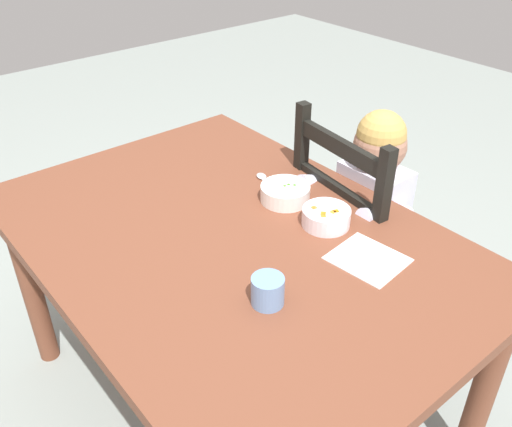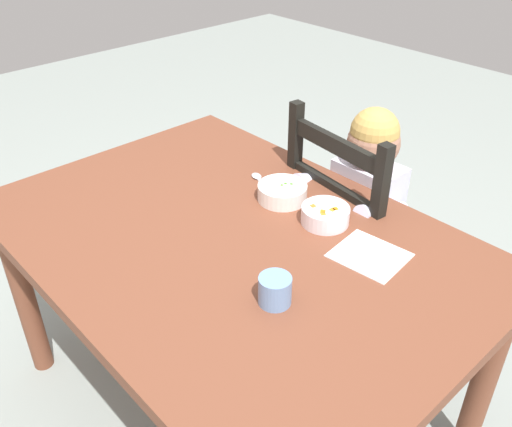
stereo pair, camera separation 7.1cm
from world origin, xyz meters
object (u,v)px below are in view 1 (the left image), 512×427
object	(u,v)px
dining_table	(231,259)
drinking_cup	(268,291)
dining_chair	(361,246)
bowl_of_carrots	(326,217)
spoon	(264,179)
child_figure	(367,205)
bowl_of_peas	(285,193)

from	to	relation	value
dining_table	drinking_cup	size ratio (longest dim) A/B	17.83
dining_table	dining_chair	bearing A→B (deg)	85.41
bowl_of_carrots	spoon	xyz separation A→B (m)	(-0.31, 0.03, -0.02)
child_figure	bowl_of_peas	size ratio (longest dim) A/B	6.32
child_figure	drinking_cup	size ratio (longest dim) A/B	12.12
dining_table	child_figure	world-z (taller)	child_figure
bowl_of_peas	dining_table	bearing A→B (deg)	-81.03
bowl_of_carrots	drinking_cup	world-z (taller)	drinking_cup
dining_chair	spoon	distance (m)	0.44
child_figure	drinking_cup	bearing A→B (deg)	-70.01
child_figure	drinking_cup	xyz separation A→B (m)	(0.23, -0.63, 0.13)
child_figure	dining_table	bearing A→B (deg)	-95.29
bowl_of_peas	bowl_of_carrots	world-z (taller)	same
bowl_of_peas	drinking_cup	world-z (taller)	drinking_cup
bowl_of_peas	dining_chair	bearing A→B (deg)	74.91
dining_table	spoon	bearing A→B (deg)	122.97
dining_table	bowl_of_peas	distance (m)	0.27
dining_table	bowl_of_carrots	size ratio (longest dim) A/B	10.18
spoon	drinking_cup	xyz separation A→B (m)	(0.45, -0.37, 0.03)
dining_table	drinking_cup	xyz separation A→B (m)	(0.28, -0.10, 0.13)
bowl_of_carrots	spoon	size ratio (longest dim) A/B	1.01
bowl_of_carrots	bowl_of_peas	bearing A→B (deg)	179.96
bowl_of_peas	drinking_cup	size ratio (longest dim) A/B	1.92
dining_table	bowl_of_peas	xyz separation A→B (m)	(-0.04, 0.24, 0.12)
dining_chair	drinking_cup	size ratio (longest dim) A/B	12.06
dining_chair	bowl_of_carrots	world-z (taller)	dining_chair
dining_table	bowl_of_carrots	distance (m)	0.30
drinking_cup	spoon	bearing A→B (deg)	140.70
child_figure	spoon	distance (m)	0.36
dining_chair	spoon	bearing A→B (deg)	-128.63
drinking_cup	bowl_of_carrots	bearing A→B (deg)	112.91
child_figure	spoon	bearing A→B (deg)	-129.95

